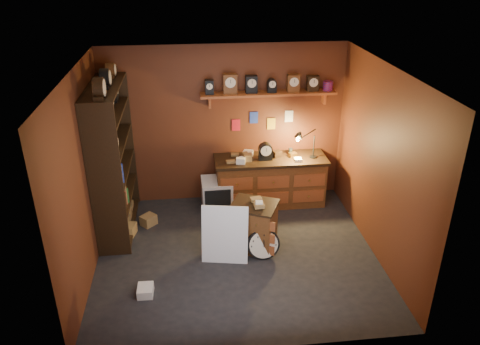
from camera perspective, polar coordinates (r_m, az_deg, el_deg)
name	(u,v)px	position (r m, az deg, el deg)	size (l,w,h in m)	color
floor	(237,254)	(6.93, -0.39, -9.96)	(4.00, 4.00, 0.00)	black
room_shell	(239,142)	(6.19, -0.14, 3.70)	(4.02, 3.62, 2.71)	#582814
shelving_unit	(110,155)	(7.24, -15.54, 2.09)	(0.47, 1.60, 2.58)	black
workbench	(270,178)	(8.04, 3.70, -0.71)	(1.89, 0.66, 1.36)	brown
low_cabinet	(254,224)	(6.87, 1.70, -6.31)	(0.81, 0.76, 0.82)	brown
big_round_clock	(263,244)	(6.75, 2.87, -8.71)	(0.47, 0.16, 0.47)	black
white_panel	(225,259)	(6.84, -1.82, -10.54)	(0.65, 0.03, 0.87)	silver
mini_fridge	(217,194)	(7.96, -2.84, -2.67)	(0.51, 0.53, 0.52)	silver
floor_box_a	(126,229)	(7.54, -13.67, -6.76)	(0.28, 0.23, 0.17)	olive
floor_box_b	(145,291)	(6.33, -11.46, -13.93)	(0.20, 0.24, 0.12)	white
floor_box_c	(149,220)	(7.71, -11.09, -5.72)	(0.22, 0.19, 0.17)	olive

